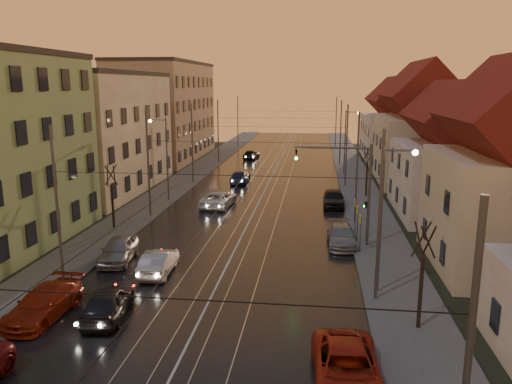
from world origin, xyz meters
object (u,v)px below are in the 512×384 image
at_px(driving_car_3, 240,177).
at_px(parked_left_3, 118,250).
at_px(parked_right_0, 347,369).
at_px(parked_right_1, 342,236).
at_px(parked_right_2, 334,198).
at_px(driving_car_4, 251,154).
at_px(street_lamp_3, 348,136).
at_px(driving_car_2, 219,199).
at_px(street_lamp_2, 164,151).
at_px(driving_car_0, 108,303).
at_px(traffic_light_mast, 355,182).
at_px(parked_left_2, 43,303).
at_px(street_lamp_1, 388,206).
at_px(driving_car_1, 159,262).

relative_size(driving_car_3, parked_left_3, 1.08).
relative_size(parked_right_0, parked_right_1, 1.15).
distance_m(parked_right_0, parked_right_2, 28.45).
height_order(driving_car_4, parked_left_3, parked_left_3).
relative_size(street_lamp_3, driving_car_2, 1.53).
xyz_separation_m(street_lamp_3, parked_right_1, (-1.84, -27.89, -4.20)).
bearing_deg(street_lamp_2, driving_car_0, -79.31).
relative_size(traffic_light_mast, parked_left_2, 1.44).
distance_m(street_lamp_1, parked_left_3, 16.93).
bearing_deg(traffic_light_mast, street_lamp_1, -82.09).
height_order(street_lamp_3, parked_left_2, street_lamp_3).
relative_size(driving_car_0, parked_right_0, 0.82).
height_order(street_lamp_1, driving_car_3, street_lamp_1).
xyz_separation_m(driving_car_3, driving_car_4, (-1.14, 18.33, 0.04)).
bearing_deg(driving_car_3, driving_car_2, 86.86).
bearing_deg(driving_car_0, parked_right_2, -123.17).
bearing_deg(driving_car_3, parked_right_0, 102.55).
relative_size(driving_car_1, driving_car_3, 0.89).
bearing_deg(parked_left_3, driving_car_4, 80.05).
bearing_deg(driving_car_2, traffic_light_mast, 144.02).
height_order(driving_car_3, parked_left_3, parked_left_3).
xyz_separation_m(driving_car_0, parked_right_1, (11.75, 12.57, -0.07)).
height_order(driving_car_1, driving_car_2, driving_car_2).
xyz_separation_m(driving_car_3, parked_right_2, (10.28, -10.15, 0.08)).
xyz_separation_m(parked_right_0, parked_right_1, (0.58, 17.02, -0.07)).
xyz_separation_m(parked_left_3, parked_right_0, (13.71, -12.02, -0.01)).
xyz_separation_m(driving_car_2, parked_left_3, (-3.53, -15.08, 0.04)).
relative_size(driving_car_3, parked_right_1, 1.03).
distance_m(parked_right_0, parked_right_1, 17.03).
bearing_deg(parked_left_3, traffic_light_mast, 11.45).
distance_m(traffic_light_mast, driving_car_2, 15.84).
bearing_deg(parked_right_0, street_lamp_3, 84.52).
height_order(parked_left_2, parked_left_3, parked_left_3).
distance_m(parked_left_3, parked_right_1, 15.13).
distance_m(street_lamp_3, driving_car_0, 42.89).
xyz_separation_m(street_lamp_2, driving_car_2, (5.61, -1.81, -4.16)).
bearing_deg(driving_car_2, driving_car_4, -82.69).
relative_size(street_lamp_2, traffic_light_mast, 1.11).
height_order(traffic_light_mast, driving_car_3, traffic_light_mast).
relative_size(driving_car_1, parked_left_3, 0.96).
bearing_deg(street_lamp_1, driving_car_1, 173.85).
xyz_separation_m(street_lamp_3, driving_car_3, (-12.34, -6.31, -4.18)).
distance_m(traffic_light_mast, parked_right_0, 17.39).
height_order(street_lamp_1, parked_right_0, street_lamp_1).
xyz_separation_m(driving_car_2, parked_right_2, (10.53, 1.35, 0.07)).
relative_size(street_lamp_2, driving_car_1, 1.85).
xyz_separation_m(driving_car_1, parked_left_2, (-3.74, -6.27, 0.01)).
bearing_deg(parked_left_3, parked_right_0, -47.82).
relative_size(traffic_light_mast, driving_car_3, 1.48).
height_order(driving_car_2, parked_right_0, parked_right_0).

